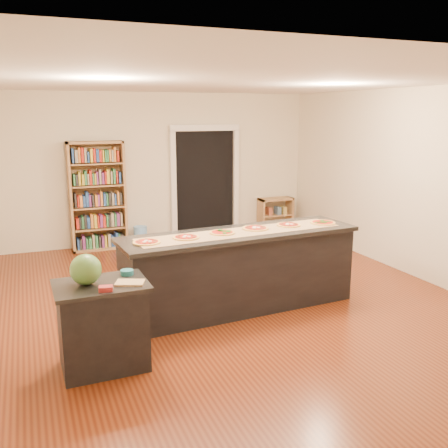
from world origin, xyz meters
name	(u,v)px	position (x,y,z in m)	size (l,w,h in m)	color
room	(230,196)	(0.00, 0.00, 1.40)	(6.00, 7.00, 2.80)	beige
doorway	(205,177)	(0.90, 3.46, 1.20)	(1.40, 0.09, 2.21)	black
kitchen_island	(240,270)	(0.03, -0.26, 0.50)	(3.01, 0.82, 0.99)	black
side_counter	(103,325)	(-1.80, -1.16, 0.43)	(0.87, 0.63, 0.86)	black
bookshelf	(98,196)	(-1.21, 3.28, 0.97)	(0.97, 0.35, 1.95)	#AB8253
low_shelf	(275,215)	(2.39, 3.30, 0.36)	(0.71, 0.30, 0.71)	#AB8253
waste_bin	(140,236)	(-0.47, 3.25, 0.18)	(0.25, 0.25, 0.36)	#69A7EB
kraft_paper	(241,232)	(0.03, -0.28, 1.00)	(2.62, 0.47, 0.00)	#906C4A
watermelon	(86,269)	(-1.92, -1.14, 1.00)	(0.29, 0.29, 0.29)	#144214
cutting_board	(130,283)	(-1.54, -1.27, 0.87)	(0.26, 0.18, 0.02)	tan
package_red	(106,289)	(-1.78, -1.39, 0.88)	(0.12, 0.09, 0.04)	maroon
package_teal	(127,272)	(-1.51, -1.00, 0.88)	(0.13, 0.13, 0.05)	#195966
pizza_a	(147,242)	(-1.17, -0.37, 1.01)	(0.31, 0.31, 0.02)	tan
pizza_b	(186,237)	(-0.69, -0.32, 1.01)	(0.30, 0.30, 0.02)	tan
pizza_c	(222,232)	(-0.21, -0.26, 1.01)	(0.31, 0.31, 0.02)	tan
pizza_d	(255,228)	(0.27, -0.20, 1.01)	(0.35, 0.35, 0.02)	tan
pizza_e	(289,225)	(0.75, -0.18, 1.01)	(0.31, 0.31, 0.02)	tan
pizza_f	(323,223)	(1.24, -0.23, 1.01)	(0.32, 0.32, 0.02)	tan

